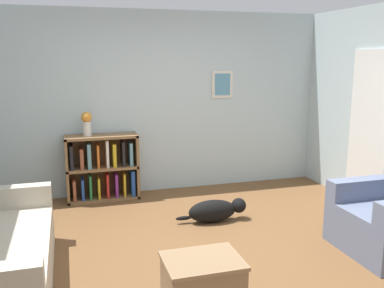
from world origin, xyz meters
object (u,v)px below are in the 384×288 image
(dog, at_px, (215,210))
(vase, at_px, (87,122))
(coffee_table, at_px, (202,285))
(bookshelf, at_px, (103,168))

(dog, height_order, vase, vase)
(coffee_table, xyz_separation_m, vase, (-0.67, 3.02, 0.84))
(coffee_table, distance_m, dog, 1.93)
(bookshelf, distance_m, dog, 1.78)
(dog, relative_size, vase, 2.69)
(coffee_table, bearing_deg, dog, 67.46)
(coffee_table, bearing_deg, bookshelf, 98.97)
(coffee_table, height_order, vase, vase)
(bookshelf, distance_m, coffee_table, 3.08)
(bookshelf, xyz_separation_m, vase, (-0.19, -0.02, 0.65))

